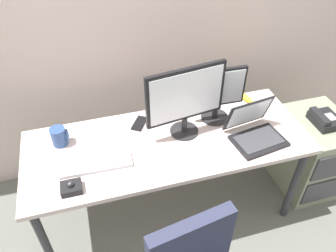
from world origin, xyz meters
The scene contains 12 objects.
ground_plane centered at (0.00, 0.00, 0.00)m, with size 8.00×8.00×0.00m, color slate.
desk centered at (0.00, 0.00, 0.64)m, with size 1.75×0.67×0.72m.
file_cabinet centered at (1.12, -0.02, 0.31)m, with size 0.42×0.53×0.62m.
desk_phone centered at (1.12, -0.04, 0.66)m, with size 0.17×0.20×0.09m.
monitor_main centered at (0.12, 0.05, 0.98)m, with size 0.50×0.18×0.47m.
monitor_side centered at (0.36, 0.13, 0.92)m, with size 0.36×0.18×0.37m.
keyboard centered at (-0.45, -0.08, 0.73)m, with size 0.41×0.15×0.03m.
laptop centered at (0.52, -0.11, 0.77)m, with size 0.35×0.33×0.23m.
trackball_mouse centered at (-0.60, -0.23, 0.74)m, with size 0.11×0.09×0.07m.
coffee_mug centered at (-0.64, 0.16, 0.78)m, with size 0.10×0.09×0.12m.
cell_phone centered at (-0.14, 0.20, 0.72)m, with size 0.07×0.14×0.01m, color black.
banana centered at (0.64, 0.27, 0.74)m, with size 0.19×0.04×0.04m, color yellow.
Camera 1 is at (-0.41, -1.45, 2.14)m, focal length 35.80 mm.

